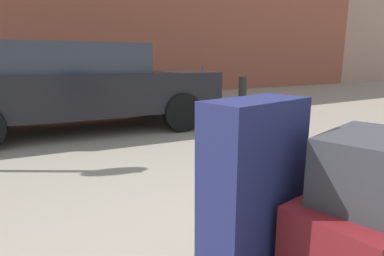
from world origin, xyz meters
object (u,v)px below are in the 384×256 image
Objects in this scene: parked_car at (80,85)px; duffel_bag_charcoal_topmost_pile at (371,167)px; duffel_bag_maroon_rear_left at (362,234)px; bollard_kerb_far at (243,88)px; bicycle_leaning at (193,84)px; suitcase_navy_front_left at (253,184)px; bollard_kerb_near at (155,92)px; bollard_kerb_mid at (205,90)px.

duffel_bag_charcoal_topmost_pile is at bearing -88.89° from parked_car.
parked_car reaches higher than duffel_bag_maroon_rear_left.
bollard_kerb_far is (5.17, 7.00, -0.15)m from duffel_bag_maroon_rear_left.
duffel_bag_charcoal_topmost_pile is at bearing -116.89° from bicycle_leaning.
bollard_kerb_far is (5.52, 6.74, -0.34)m from suitcase_navy_front_left.
parked_car is at bearing 76.42° from suitcase_navy_front_left.
suitcase_navy_front_left is at bearing -93.12° from parked_car.
parked_car is 6.60× the size of bollard_kerb_near.
duffel_bag_maroon_rear_left is 0.14× the size of parked_car.
bicycle_leaning reaches higher than bollard_kerb_mid.
suitcase_navy_front_left reaches higher than duffel_bag_charcoal_topmost_pile.
parked_car is at bearing -150.84° from bollard_kerb_mid.
parked_car reaches higher than duffel_bag_charcoal_topmost_pile.
bollard_kerb_far is (0.69, -1.84, -0.04)m from bicycle_leaning.
bicycle_leaning is at bearing 48.13° from duffel_bag_charcoal_topmost_pile.
bollard_kerb_far is at bearing 45.12° from duffel_bag_maroon_rear_left.
duffel_bag_maroon_rear_left is 1.38× the size of duffel_bag_charcoal_topmost_pile.
suitcase_navy_front_left reaches higher than duffel_bag_maroon_rear_left.
parked_car is (-0.09, 4.84, 0.27)m from duffel_bag_maroon_rear_left.
duffel_bag_maroon_rear_left is 4.85m from parked_car.
bicycle_leaning is at bearing 50.18° from suitcase_navy_front_left.
bollard_kerb_near is 1.00× the size of bollard_kerb_far.
suitcase_navy_front_left is at bearing -119.36° from bicycle_leaning.
bicycle_leaning reaches higher than bollard_kerb_far.
duffel_bag_maroon_rear_left is 7.96m from bollard_kerb_mid.
duffel_bag_charcoal_topmost_pile is 7.97m from bollard_kerb_mid.
duffel_bag_charcoal_topmost_pile is (0.00, -0.00, 0.28)m from duffel_bag_maroon_rear_left.
duffel_bag_maroon_rear_left is 9.92m from bicycle_leaning.
suitcase_navy_front_left is 8.72m from bollard_kerb_far.
duffel_bag_maroon_rear_left is at bearing -88.89° from parked_car.
duffel_bag_charcoal_topmost_pile is 0.10× the size of parked_car.
bicycle_leaning is at bearing 110.46° from bollard_kerb_far.
parked_car is at bearing -157.67° from bollard_kerb_far.
bicycle_leaning is 2.57× the size of bollard_kerb_far.
bicycle_leaning is at bearing 41.17° from parked_car.
bicycle_leaning is (4.49, 8.85, -0.12)m from duffel_bag_maroon_rear_left.
bicycle_leaning reaches higher than bollard_kerb_near.
suitcase_navy_front_left is 1.45× the size of duffel_bag_charcoal_topmost_pile.
parked_car reaches higher than bollard_kerb_far.
bollard_kerb_near is 1.57m from bollard_kerb_mid.
suitcase_navy_front_left reaches higher than bollard_kerb_mid.
duffel_bag_charcoal_topmost_pile is 7.36m from bollard_kerb_near.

